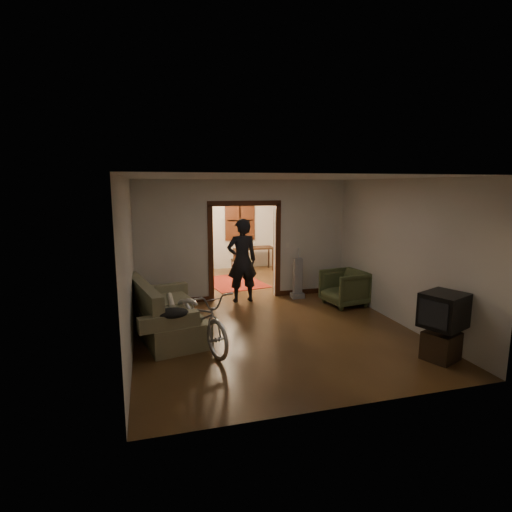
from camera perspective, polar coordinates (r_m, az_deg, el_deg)
name	(u,v)px	position (r m, az deg, el deg)	size (l,w,h in m)	color
floor	(252,307)	(8.97, -0.51, -7.24)	(5.00, 8.50, 0.01)	#3B2512
ceiling	(252,179)	(8.56, -0.54, 10.95)	(5.00, 8.50, 0.01)	white
wall_back	(218,226)	(12.78, -5.42, 4.34)	(5.00, 0.02, 2.80)	beige
wall_left	(132,249)	(8.38, -17.29, 0.90)	(0.02, 8.50, 2.80)	beige
wall_right	(356,240)	(9.60, 14.07, 2.17)	(0.02, 8.50, 2.80)	beige
partition_wall	(244,240)	(9.38, -1.70, 2.29)	(5.00, 0.14, 2.80)	beige
door_casing	(244,253)	(9.42, -1.69, 0.48)	(1.74, 0.20, 2.32)	#3B1A0D
far_window	(240,220)	(12.87, -2.32, 5.09)	(0.98, 0.06, 1.28)	black
chandelier	(229,197)	(11.00, -3.90, 8.40)	(0.24, 0.24, 0.24)	#FFE0A5
light_switch	(287,245)	(9.63, 4.50, 1.57)	(0.08, 0.01, 0.12)	silver
sofa	(166,308)	(7.42, -12.71, -7.27)	(0.96, 2.13, 0.98)	#656443
rolled_paper	(171,301)	(7.70, -12.09, -6.29)	(0.10, 0.10, 0.84)	beige
jacket	(172,313)	(6.50, -11.93, -7.99)	(0.52, 0.39, 0.15)	black
bicycle	(200,317)	(6.78, -7.99, -8.65)	(0.67, 1.92, 1.01)	silver
armchair	(344,288)	(9.22, 12.52, -4.45)	(0.85, 0.87, 0.79)	#434D2B
tv_stand	(441,346)	(6.95, 24.91, -11.55)	(0.48, 0.44, 0.44)	black
crt_tv	(444,310)	(6.77, 25.27, -7.00)	(0.62, 0.55, 0.53)	black
vacuum	(298,278)	(9.58, 5.96, -3.17)	(0.30, 0.24, 0.97)	gray
person	(242,261)	(9.16, -2.01, -0.66)	(0.70, 0.46, 1.93)	black
oriental_rug	(234,282)	(11.14, -3.17, -3.76)	(1.43, 1.88, 0.01)	maroon
locker	(179,248)	(12.14, -10.93, 1.19)	(0.83, 0.46, 1.66)	black
globe	(178,210)	(12.02, -11.10, 6.42)	(0.27, 0.27, 0.27)	#1E5972
desk	(258,259)	(12.68, 0.22, -0.39)	(0.98, 0.55, 0.72)	black
desk_chair	(238,260)	(12.23, -2.61, -0.59)	(0.36, 0.36, 0.81)	black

